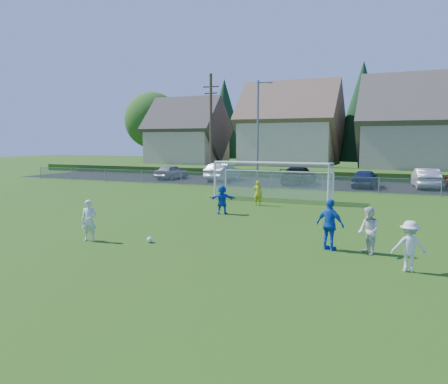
{
  "coord_description": "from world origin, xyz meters",
  "views": [
    {
      "loc": [
        8.04,
        -10.73,
        3.81
      ],
      "look_at": [
        0.0,
        8.0,
        1.4
      ],
      "focal_mm": 35.0,
      "sensor_mm": 36.0,
      "label": 1
    }
  ],
  "objects": [
    {
      "name": "asphalt_lot",
      "position": [
        0.0,
        27.5,
        0.01
      ],
      "size": [
        60.0,
        60.0,
        0.0
      ],
      "primitive_type": "plane",
      "color": "black",
      "rests_on": "ground"
    },
    {
      "name": "car_a",
      "position": [
        -13.86,
        26.99,
        0.71
      ],
      "size": [
        1.97,
        4.3,
        1.43
      ],
      "primitive_type": "imported",
      "rotation": [
        0.0,
        0.0,
        3.07
      ],
      "color": "#93979A",
      "rests_on": "ground"
    },
    {
      "name": "car_f",
      "position": [
        9.16,
        27.68,
        0.8
      ],
      "size": [
        2.2,
        5.0,
        1.6
      ],
      "primitive_type": "imported",
      "rotation": [
        0.0,
        0.0,
        3.25
      ],
      "color": "silver",
      "rests_on": "ground"
    },
    {
      "name": "player_blue_b",
      "position": [
        -0.92,
        9.9,
        0.76
      ],
      "size": [
        1.48,
        0.81,
        1.52
      ],
      "primitive_type": "imported",
      "rotation": [
        0.0,
        0.0,
        3.41
      ],
      "color": "blue",
      "rests_on": "ground"
    },
    {
      "name": "player_blue_a",
      "position": [
        5.55,
        4.45,
        0.9
      ],
      "size": [
        1.14,
        0.8,
        1.8
      ],
      "primitive_type": "imported",
      "rotation": [
        0.0,
        0.0,
        2.75
      ],
      "color": "blue",
      "rests_on": "ground"
    },
    {
      "name": "player_white_b",
      "position": [
        6.83,
        4.39,
        0.8
      ],
      "size": [
        0.94,
        0.98,
        1.6
      ],
      "primitive_type": "imported",
      "rotation": [
        0.0,
        0.0,
        -0.98
      ],
      "color": "silver",
      "rests_on": "ground"
    },
    {
      "name": "soccer_ball",
      "position": [
        -0.84,
        2.9,
        0.11
      ],
      "size": [
        0.22,
        0.22,
        0.22
      ],
      "primitive_type": "sphere",
      "color": "white",
      "rests_on": "ground"
    },
    {
      "name": "grass_embankment",
      "position": [
        0.0,
        35.0,
        0.4
      ],
      "size": [
        70.0,
        6.0,
        0.8
      ],
      "primitive_type": "cube",
      "color": "#1E420F",
      "rests_on": "ground"
    },
    {
      "name": "tree_row",
      "position": [
        1.04,
        48.74,
        6.91
      ],
      "size": [
        65.98,
        12.36,
        13.8
      ],
      "color": "#382616",
      "rests_on": "ground"
    },
    {
      "name": "player_white_c",
      "position": [
        8.1,
        2.81,
        0.75
      ],
      "size": [
        1.04,
        0.7,
        1.5
      ],
      "primitive_type": "imported",
      "rotation": [
        0.0,
        0.0,
        3.29
      ],
      "color": "silver",
      "rests_on": "ground"
    },
    {
      "name": "goalkeeper",
      "position": [
        -0.19,
        13.5,
        0.74
      ],
      "size": [
        0.55,
        0.37,
        1.47
      ],
      "primitive_type": "imported",
      "rotation": [
        0.0,
        0.0,
        3.18
      ],
      "color": "#B8C316",
      "rests_on": "ground"
    },
    {
      "name": "car_d",
      "position": [
        -0.93,
        26.71,
        0.77
      ],
      "size": [
        2.27,
        5.36,
        1.54
      ],
      "primitive_type": "imported",
      "rotation": [
        0.0,
        0.0,
        3.12
      ],
      "color": "black",
      "rests_on": "ground"
    },
    {
      "name": "soccer_goal",
      "position": [
        0.0,
        16.05,
        1.63
      ],
      "size": [
        7.42,
        1.9,
        2.5
      ],
      "color": "white",
      "rests_on": "ground"
    },
    {
      "name": "ground",
      "position": [
        0.0,
        0.0,
        0.0
      ],
      "size": [
        160.0,
        160.0,
        0.0
      ],
      "primitive_type": "plane",
      "color": "#193D0C",
      "rests_on": "ground"
    },
    {
      "name": "streetlight",
      "position": [
        -4.45,
        26.0,
        4.84
      ],
      "size": [
        1.38,
        0.18,
        9.0
      ],
      "color": "slate",
      "rests_on": "ground"
    },
    {
      "name": "chainlink_fence",
      "position": [
        0.0,
        22.0,
        0.63
      ],
      "size": [
        52.06,
        0.06,
        1.2
      ],
      "color": "gray",
      "rests_on": "ground"
    },
    {
      "name": "car_b",
      "position": [
        -8.55,
        27.53,
        0.82
      ],
      "size": [
        1.75,
        4.99,
        1.64
      ],
      "primitive_type": "imported",
      "rotation": [
        0.0,
        0.0,
        3.14
      ],
      "color": "silver",
      "rests_on": "ground"
    },
    {
      "name": "car_e",
      "position": [
        4.65,
        26.31,
        0.74
      ],
      "size": [
        1.9,
        4.42,
        1.49
      ],
      "primitive_type": "imported",
      "rotation": [
        0.0,
        0.0,
        3.11
      ],
      "color": "#15204B",
      "rests_on": "ground"
    },
    {
      "name": "player_white_a",
      "position": [
        -3.13,
        2.26,
        0.79
      ],
      "size": [
        0.67,
        0.56,
        1.57
      ],
      "primitive_type": "imported",
      "rotation": [
        0.0,
        0.0,
        0.38
      ],
      "color": "silver",
      "rests_on": "ground"
    },
    {
      "name": "houses_row",
      "position": [
        1.97,
        42.46,
        7.33
      ],
      "size": [
        53.9,
        11.45,
        13.27
      ],
      "color": "tan",
      "rests_on": "ground"
    },
    {
      "name": "utility_pole",
      "position": [
        -9.5,
        27.0,
        5.15
      ],
      "size": [
        1.6,
        0.26,
        10.0
      ],
      "color": "#473321",
      "rests_on": "ground"
    }
  ]
}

